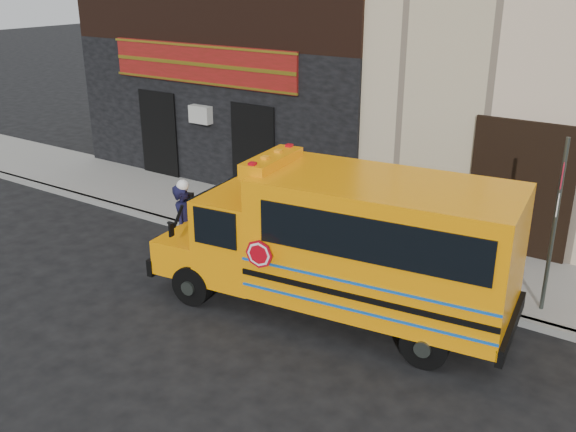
{
  "coord_description": "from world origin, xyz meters",
  "views": [
    {
      "loc": [
        7.22,
        -8.34,
        6.1
      ],
      "look_at": [
        0.33,
        1.85,
        1.37
      ],
      "focal_mm": 40.0,
      "sensor_mm": 36.0,
      "label": 1
    }
  ],
  "objects_px": {
    "sign_pole": "(555,223)",
    "cyclist": "(185,229)",
    "school_bus": "(349,242)",
    "bicycle": "(183,245)"
  },
  "relations": [
    {
      "from": "sign_pole",
      "to": "cyclist",
      "type": "relative_size",
      "value": 1.84
    },
    {
      "from": "school_bus",
      "to": "bicycle",
      "type": "xyz_separation_m",
      "value": [
        -4.02,
        -0.1,
        -1.01
      ]
    },
    {
      "from": "sign_pole",
      "to": "bicycle",
      "type": "distance_m",
      "value": 7.51
    },
    {
      "from": "sign_pole",
      "to": "bicycle",
      "type": "xyz_separation_m",
      "value": [
        -7.07,
        -2.12,
        -1.39
      ]
    },
    {
      "from": "sign_pole",
      "to": "cyclist",
      "type": "xyz_separation_m",
      "value": [
        -6.92,
        -2.2,
        -0.95
      ]
    },
    {
      "from": "school_bus",
      "to": "bicycle",
      "type": "distance_m",
      "value": 4.14
    },
    {
      "from": "school_bus",
      "to": "bicycle",
      "type": "height_order",
      "value": "school_bus"
    },
    {
      "from": "bicycle",
      "to": "cyclist",
      "type": "xyz_separation_m",
      "value": [
        0.15,
        -0.07,
        0.44
      ]
    },
    {
      "from": "school_bus",
      "to": "bicycle",
      "type": "bearing_deg",
      "value": -178.62
    },
    {
      "from": "school_bus",
      "to": "cyclist",
      "type": "distance_m",
      "value": 3.91
    }
  ]
}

